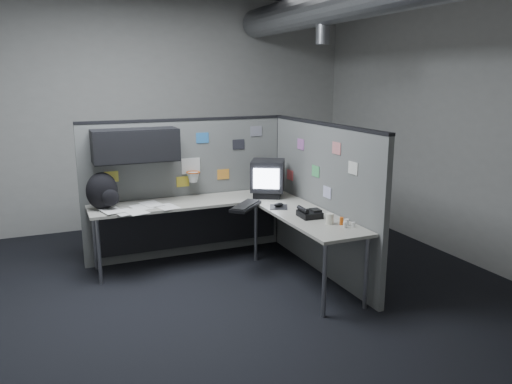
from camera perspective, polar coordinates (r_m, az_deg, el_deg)
name	(u,v)px	position (r m, az deg, el deg)	size (l,w,h in m)	color
room	(287,76)	(4.81, 3.55, 13.07)	(5.62, 5.62, 3.22)	black
partition_back	(174,175)	(5.80, -9.31, 1.97)	(2.44, 0.42, 1.63)	slate
partition_right	(322,198)	(5.41, 7.51, -0.69)	(0.07, 2.23, 1.63)	slate
desk	(223,215)	(5.50, -3.76, -2.59)	(2.31, 2.11, 0.73)	#A19F92
monitor	(268,178)	(5.79, 1.35, 1.64)	(0.50, 0.50, 0.42)	black
keyboard	(246,206)	(5.30, -1.19, -1.61)	(0.47, 0.48, 0.04)	black
mouse	(279,206)	(5.33, 2.60, -1.58)	(0.26, 0.28, 0.05)	black
phone	(309,213)	(4.98, 6.10, -2.45)	(0.21, 0.23, 0.10)	black
bottles	(346,223)	(4.74, 10.23, -3.48)	(0.12, 0.14, 0.07)	silver
cup	(330,219)	(4.77, 8.42, -3.05)	(0.07, 0.07, 0.10)	silver
papers	(139,209)	(5.39, -13.22, -1.86)	(0.82, 0.59, 0.02)	white
backpack	(103,192)	(5.44, -17.11, 0.04)	(0.36, 0.33, 0.40)	black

